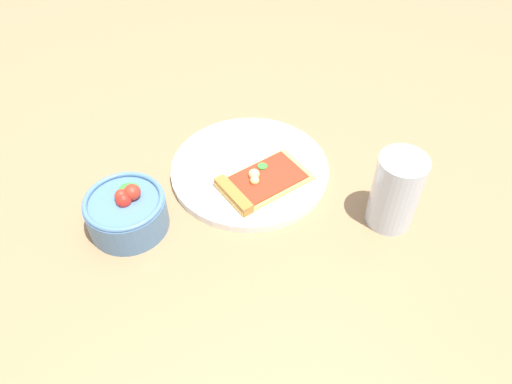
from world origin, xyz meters
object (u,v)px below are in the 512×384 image
Objects in this scene: plate at (249,170)px; salad_bowl at (127,211)px; pizza_slice_main at (259,183)px; soda_glass at (396,192)px.

plate is 2.20× the size of salad_bowl.
soda_glass is (-0.13, -0.17, 0.04)m from pizza_slice_main.
soda_glass is (-0.18, -0.17, 0.06)m from plate.
pizza_slice_main is 0.22m from soda_glass.
salad_bowl is 0.42m from soda_glass.
salad_bowl is at bearing 102.17° from plate.
salad_bowl is (-0.05, 0.22, 0.03)m from plate.
salad_bowl is at bearing 71.39° from soda_glass.
soda_glass is at bearing -135.88° from plate.
plate is at bearing -77.83° from salad_bowl.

